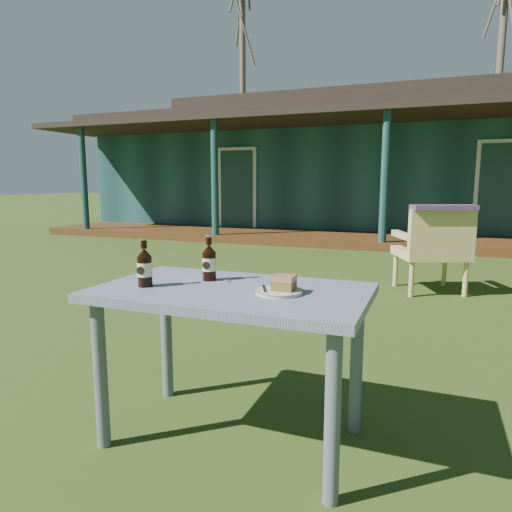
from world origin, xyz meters
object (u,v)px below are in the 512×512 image
at_px(cafe_table, 232,310).
at_px(cola_bottle_far, 145,267).
at_px(cake_slice, 284,283).
at_px(cola_bottle_near, 209,262).
at_px(plate, 279,291).
at_px(armchair_left, 434,246).

bearing_deg(cafe_table, cola_bottle_far, -163.75).
xyz_separation_m(cake_slice, cola_bottle_far, (-0.62, -0.11, 0.04)).
bearing_deg(cake_slice, cola_bottle_near, 164.18).
bearing_deg(cola_bottle_near, plate, -17.94).
relative_size(plate, cola_bottle_far, 0.92).
distance_m(cafe_table, cola_bottle_near, 0.28).
height_order(cola_bottle_near, cola_bottle_far, cola_bottle_far).
xyz_separation_m(plate, cola_bottle_near, (-0.40, 0.13, 0.08)).
relative_size(cake_slice, cola_bottle_near, 0.42).
height_order(plate, cola_bottle_near, cola_bottle_near).
xyz_separation_m(cola_bottle_near, cola_bottle_far, (-0.21, -0.22, 0.00)).
bearing_deg(cake_slice, plate, -144.90).
distance_m(cake_slice, armchair_left, 3.47).
bearing_deg(cake_slice, armchair_left, 80.08).
relative_size(cola_bottle_far, armchair_left, 0.24).
bearing_deg(plate, cafe_table, 176.53).
xyz_separation_m(cafe_table, cake_slice, (0.24, -0.00, 0.15)).
bearing_deg(cola_bottle_near, armchair_left, 72.96).
xyz_separation_m(cafe_table, cola_bottle_far, (-0.38, -0.11, 0.19)).
xyz_separation_m(cola_bottle_near, armchair_left, (1.01, 3.29, -0.29)).
bearing_deg(plate, cake_slice, 35.10).
bearing_deg(cola_bottle_near, cafe_table, -34.29).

